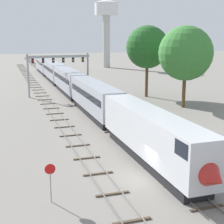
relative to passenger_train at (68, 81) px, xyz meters
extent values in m
plane|color=gray|center=(-2.00, -43.89, -2.61)|extent=(400.00, 400.00, 0.00)
cube|color=slate|center=(-0.72, 16.11, -2.53)|extent=(0.07, 200.00, 0.16)
cube|color=slate|center=(0.72, 16.11, -2.53)|extent=(0.07, 200.00, 0.16)
cube|color=#473828|center=(0.00, -49.89, -2.56)|extent=(2.60, 0.24, 0.10)
cube|color=#473828|center=(0.00, -45.89, -2.56)|extent=(2.60, 0.24, 0.10)
cube|color=#473828|center=(0.00, -41.89, -2.56)|extent=(2.60, 0.24, 0.10)
cube|color=#473828|center=(0.00, -37.89, -2.56)|extent=(2.60, 0.24, 0.10)
cube|color=#473828|center=(0.00, -33.89, -2.56)|extent=(2.60, 0.24, 0.10)
cube|color=#473828|center=(0.00, -29.89, -2.56)|extent=(2.60, 0.24, 0.10)
cube|color=#473828|center=(0.00, -25.89, -2.56)|extent=(2.60, 0.24, 0.10)
cube|color=#473828|center=(0.00, -21.89, -2.56)|extent=(2.60, 0.24, 0.10)
cube|color=#473828|center=(0.00, -17.89, -2.56)|extent=(2.60, 0.24, 0.10)
cube|color=#473828|center=(0.00, -13.89, -2.56)|extent=(2.60, 0.24, 0.10)
cube|color=#473828|center=(0.00, -9.89, -2.56)|extent=(2.60, 0.24, 0.10)
cube|color=#473828|center=(0.00, -5.89, -2.56)|extent=(2.60, 0.24, 0.10)
cube|color=#473828|center=(0.00, -1.89, -2.56)|extent=(2.60, 0.24, 0.10)
cube|color=#473828|center=(0.00, 2.11, -2.56)|extent=(2.60, 0.24, 0.10)
cube|color=#473828|center=(0.00, 6.11, -2.56)|extent=(2.60, 0.24, 0.10)
cube|color=#473828|center=(0.00, 10.11, -2.56)|extent=(2.60, 0.24, 0.10)
cube|color=#473828|center=(0.00, 14.11, -2.56)|extent=(2.60, 0.24, 0.10)
cube|color=#473828|center=(0.00, 18.11, -2.56)|extent=(2.60, 0.24, 0.10)
cube|color=#473828|center=(0.00, 22.11, -2.56)|extent=(2.60, 0.24, 0.10)
cube|color=#473828|center=(0.00, 26.11, -2.56)|extent=(2.60, 0.24, 0.10)
cube|color=#473828|center=(0.00, 30.11, -2.56)|extent=(2.60, 0.24, 0.10)
cube|color=#473828|center=(0.00, 34.11, -2.56)|extent=(2.60, 0.24, 0.10)
cube|color=#473828|center=(0.00, 38.11, -2.56)|extent=(2.60, 0.24, 0.10)
cube|color=#473828|center=(0.00, 42.11, -2.56)|extent=(2.60, 0.24, 0.10)
cube|color=#473828|center=(0.00, 46.11, -2.56)|extent=(2.60, 0.24, 0.10)
cube|color=#473828|center=(0.00, 50.11, -2.56)|extent=(2.60, 0.24, 0.10)
cube|color=#473828|center=(0.00, 54.11, -2.56)|extent=(2.60, 0.24, 0.10)
cube|color=#473828|center=(0.00, 58.11, -2.56)|extent=(2.60, 0.24, 0.10)
cube|color=#473828|center=(0.00, 62.11, -2.56)|extent=(2.60, 0.24, 0.10)
cube|color=#473828|center=(0.00, 66.11, -2.56)|extent=(2.60, 0.24, 0.10)
cube|color=#473828|center=(0.00, 70.11, -2.56)|extent=(2.60, 0.24, 0.10)
cube|color=#473828|center=(0.00, 74.11, -2.56)|extent=(2.60, 0.24, 0.10)
cube|color=#473828|center=(0.00, 78.11, -2.56)|extent=(2.60, 0.24, 0.10)
cube|color=#473828|center=(0.00, 82.11, -2.56)|extent=(2.60, 0.24, 0.10)
cube|color=#473828|center=(0.00, 86.11, -2.56)|extent=(2.60, 0.24, 0.10)
cube|color=#473828|center=(0.00, 90.11, -2.56)|extent=(2.60, 0.24, 0.10)
cube|color=#473828|center=(0.00, 94.11, -2.56)|extent=(2.60, 0.24, 0.10)
cube|color=#473828|center=(0.00, 98.11, -2.56)|extent=(2.60, 0.24, 0.10)
cube|color=#473828|center=(0.00, 102.11, -2.56)|extent=(2.60, 0.24, 0.10)
cube|color=#473828|center=(0.00, 106.11, -2.56)|extent=(2.60, 0.24, 0.10)
cube|color=#473828|center=(0.00, 110.11, -2.56)|extent=(2.60, 0.24, 0.10)
cube|color=#473828|center=(0.00, 114.11, -2.56)|extent=(2.60, 0.24, 0.10)
cube|color=slate|center=(-6.22, -3.89, -2.53)|extent=(0.07, 160.00, 0.16)
cube|color=slate|center=(-4.78, -3.89, -2.53)|extent=(0.07, 160.00, 0.16)
cube|color=#473828|center=(-5.50, -49.89, -2.56)|extent=(2.60, 0.24, 0.10)
cube|color=#473828|center=(-5.50, -45.89, -2.56)|extent=(2.60, 0.24, 0.10)
cube|color=#473828|center=(-5.50, -41.89, -2.56)|extent=(2.60, 0.24, 0.10)
cube|color=#473828|center=(-5.50, -37.89, -2.56)|extent=(2.60, 0.24, 0.10)
cube|color=#473828|center=(-5.50, -33.89, -2.56)|extent=(2.60, 0.24, 0.10)
cube|color=#473828|center=(-5.50, -29.89, -2.56)|extent=(2.60, 0.24, 0.10)
cube|color=#473828|center=(-5.50, -25.89, -2.56)|extent=(2.60, 0.24, 0.10)
cube|color=#473828|center=(-5.50, -21.89, -2.56)|extent=(2.60, 0.24, 0.10)
cube|color=#473828|center=(-5.50, -17.89, -2.56)|extent=(2.60, 0.24, 0.10)
cube|color=#473828|center=(-5.50, -13.89, -2.56)|extent=(2.60, 0.24, 0.10)
cube|color=#473828|center=(-5.50, -9.89, -2.56)|extent=(2.60, 0.24, 0.10)
cube|color=#473828|center=(-5.50, -5.89, -2.56)|extent=(2.60, 0.24, 0.10)
cube|color=#473828|center=(-5.50, -1.89, -2.56)|extent=(2.60, 0.24, 0.10)
cube|color=#473828|center=(-5.50, 2.11, -2.56)|extent=(2.60, 0.24, 0.10)
cube|color=#473828|center=(-5.50, 6.11, -2.56)|extent=(2.60, 0.24, 0.10)
cube|color=#473828|center=(-5.50, 10.11, -2.56)|extent=(2.60, 0.24, 0.10)
cube|color=#473828|center=(-5.50, 14.11, -2.56)|extent=(2.60, 0.24, 0.10)
cube|color=#473828|center=(-5.50, 18.11, -2.56)|extent=(2.60, 0.24, 0.10)
cube|color=#473828|center=(-5.50, 22.11, -2.56)|extent=(2.60, 0.24, 0.10)
cube|color=#473828|center=(-5.50, 26.11, -2.56)|extent=(2.60, 0.24, 0.10)
cube|color=#473828|center=(-5.50, 30.11, -2.56)|extent=(2.60, 0.24, 0.10)
cube|color=#473828|center=(-5.50, 34.11, -2.56)|extent=(2.60, 0.24, 0.10)
cube|color=#473828|center=(-5.50, 38.11, -2.56)|extent=(2.60, 0.24, 0.10)
cube|color=#473828|center=(-5.50, 42.11, -2.56)|extent=(2.60, 0.24, 0.10)
cube|color=#473828|center=(-5.50, 46.11, -2.56)|extent=(2.60, 0.24, 0.10)
cube|color=#473828|center=(-5.50, 50.11, -2.56)|extent=(2.60, 0.24, 0.10)
cube|color=#473828|center=(-5.50, 54.11, -2.56)|extent=(2.60, 0.24, 0.10)
cube|color=#473828|center=(-5.50, 58.11, -2.56)|extent=(2.60, 0.24, 0.10)
cube|color=#473828|center=(-5.50, 62.11, -2.56)|extent=(2.60, 0.24, 0.10)
cube|color=#473828|center=(-5.50, 66.11, -2.56)|extent=(2.60, 0.24, 0.10)
cube|color=#473828|center=(-5.50, 70.11, -2.56)|extent=(2.60, 0.24, 0.10)
cube|color=#473828|center=(-5.50, 74.11, -2.56)|extent=(2.60, 0.24, 0.10)
cube|color=silver|center=(0.00, -40.39, 0.29)|extent=(3.00, 19.01, 3.80)
cone|color=#B2231E|center=(0.00, -50.09, -0.11)|extent=(2.88, 2.60, 2.88)
cube|color=black|center=(0.00, -48.69, 1.43)|extent=(3.04, 1.80, 1.10)
cube|color=black|center=(0.00, -40.39, -2.11)|extent=(2.52, 17.11, 1.00)
cube|color=#9EA3AD|center=(0.00, -20.38, 0.29)|extent=(3.00, 19.01, 3.80)
cube|color=black|center=(0.00, -20.38, 0.69)|extent=(3.04, 17.49, 0.90)
cube|color=black|center=(0.00, -20.38, -2.11)|extent=(2.52, 17.11, 1.00)
cube|color=#9EA3AD|center=(0.00, -0.36, 0.29)|extent=(3.00, 19.01, 3.80)
cube|color=black|center=(0.00, -0.36, 0.69)|extent=(3.04, 17.49, 0.90)
cube|color=black|center=(0.00, -0.36, -2.11)|extent=(2.52, 17.11, 1.00)
cube|color=#9EA3AD|center=(0.00, 19.65, 0.29)|extent=(3.00, 19.01, 3.80)
cube|color=black|center=(0.00, 19.65, 0.69)|extent=(3.04, 17.49, 0.90)
cube|color=black|center=(0.00, 19.65, -2.11)|extent=(2.52, 17.11, 1.00)
cube|color=#9EA3AD|center=(0.00, 39.66, 0.29)|extent=(3.00, 19.01, 3.80)
cube|color=black|center=(0.00, 39.66, 0.69)|extent=(3.04, 17.49, 0.90)
cube|color=black|center=(0.00, 39.66, -2.11)|extent=(2.52, 17.11, 1.00)
cylinder|color=#999BA0|center=(-8.00, -2.53, 1.50)|extent=(0.36, 0.36, 8.22)
cylinder|color=#999BA0|center=(3.50, -2.53, 1.50)|extent=(0.36, 0.36, 8.22)
cube|color=#999BA0|center=(-2.25, -2.53, 5.02)|extent=(12.10, 0.36, 0.50)
cube|color=black|center=(-7.04, -2.48, 4.32)|extent=(0.44, 0.32, 0.90)
sphere|color=red|center=(-7.04, -2.67, 4.32)|extent=(0.28, 0.28, 0.28)
cube|color=black|center=(-5.12, -2.48, 4.32)|extent=(0.44, 0.32, 0.90)
sphere|color=red|center=(-5.12, -2.67, 4.32)|extent=(0.28, 0.28, 0.28)
cube|color=black|center=(-3.21, -2.48, 4.32)|extent=(0.44, 0.32, 0.90)
sphere|color=yellow|center=(-3.21, -2.67, 4.32)|extent=(0.28, 0.28, 0.28)
cube|color=black|center=(-1.29, -2.48, 4.32)|extent=(0.44, 0.32, 0.90)
sphere|color=green|center=(-1.29, -2.67, 4.32)|extent=(0.28, 0.28, 0.28)
cube|color=black|center=(0.62, -2.48, 4.32)|extent=(0.44, 0.32, 0.90)
sphere|color=yellow|center=(0.62, -2.67, 4.32)|extent=(0.28, 0.28, 0.28)
cube|color=black|center=(2.54, -2.48, 4.32)|extent=(0.44, 0.32, 0.90)
sphere|color=yellow|center=(2.54, -2.67, 4.32)|extent=(0.28, 0.28, 0.28)
cylinder|color=beige|center=(24.23, 52.49, 6.63)|extent=(2.60, 2.60, 18.48)
cylinder|color=white|center=(24.23, 52.49, 18.03)|extent=(8.26, 8.26, 4.32)
cone|color=white|center=(24.23, 52.49, 20.79)|extent=(8.42, 8.42, 1.20)
cylinder|color=gray|center=(-10.00, -45.64, -1.51)|extent=(0.08, 0.08, 2.20)
cylinder|color=red|center=(-10.00, -45.66, -0.11)|extent=(0.76, 0.03, 0.76)
cylinder|color=brown|center=(15.36, -19.43, 0.25)|extent=(0.56, 0.56, 5.73)
sphere|color=#387A33|center=(15.36, -19.43, 6.16)|extent=(8.70, 8.70, 8.70)
cylinder|color=brown|center=(13.59, -8.37, 0.70)|extent=(0.56, 0.56, 6.62)
sphere|color=#235B23|center=(13.59, -8.37, 6.81)|extent=(7.99, 7.99, 7.99)
camera|label=1|loc=(-12.78, -68.25, 9.00)|focal=54.90mm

